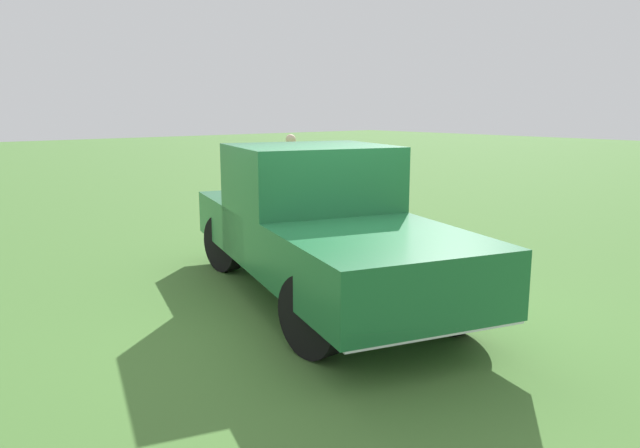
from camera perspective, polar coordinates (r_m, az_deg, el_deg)
ground_plane at (r=6.96m, az=0.69°, el=-8.02°), size 80.00×80.00×0.00m
pickup_truck at (r=7.28m, az=-0.40°, el=0.49°), size 5.39×3.21×1.81m
person_bystander at (r=13.32m, az=-2.76°, el=5.29°), size 0.45×0.45×1.69m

